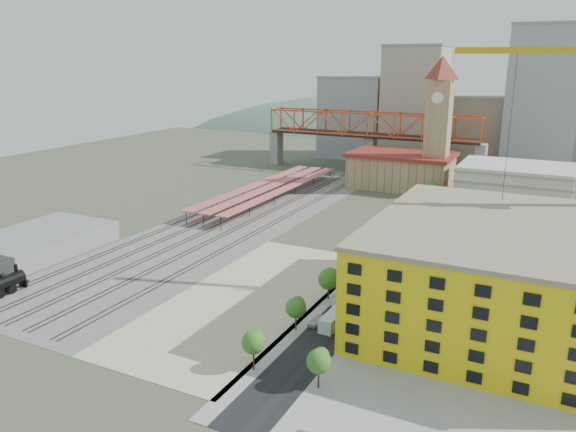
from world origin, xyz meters
The scene contains 30 objects.
ground centered at (0.00, 0.00, 0.00)m, with size 400.00×400.00×0.00m, color #474C38.
ballast_strip centered at (-36.00, 17.50, 0.03)m, with size 36.00×165.00×0.06m, color #605E59.
dirt_lot centered at (-4.00, -31.50, 0.03)m, with size 28.00×67.00×0.06m, color tan.
street_asphalt centered at (16.00, 15.00, 0.03)m, with size 12.00×170.00×0.06m, color black.
sidewalk_west centered at (10.50, 15.00, 0.02)m, with size 3.00×170.00×0.04m, color gray.
sidewalk_east centered at (21.50, 15.00, 0.02)m, with size 3.00×170.00×0.04m, color gray.
construction_pad centered at (45.00, -20.00, 0.03)m, with size 50.00×90.00×0.06m, color gray.
rail_tracks centered at (-37.80, 17.50, 0.15)m, with size 26.56×160.00×0.18m.
platform_canopies centered at (-41.00, 45.00, 3.99)m, with size 16.00×80.00×4.12m.
station_hall centered at (-5.00, 82.00, 6.67)m, with size 38.00×24.00×13.10m.
clock_tower centered at (8.00, 79.99, 28.70)m, with size 12.00×12.00×52.00m.
parking_garage centered at (36.00, 70.00, 7.00)m, with size 34.00×26.00×14.00m, color silver.
truss_bridge centered at (-25.00, 105.00, 18.86)m, with size 94.00×9.60×25.60m.
construction_building centered at (42.00, -20.00, 9.41)m, with size 44.60×50.60×18.80m.
warehouse centered at (-66.00, -30.00, 2.50)m, with size 22.00×32.00×5.00m, color gray.
street_trees centered at (16.00, 5.00, 0.00)m, with size 15.40×124.40×8.00m.
skyline centered at (7.47, 142.31, 22.81)m, with size 133.00×46.00×60.00m.
distant_hills centered at (45.28, 260.00, -79.54)m, with size 647.00×264.00×227.00m.
site_trailer_a centered at (16.00, -34.76, 1.33)m, with size 2.55×9.68×2.65m, color silver.
site_trailer_b centered at (16.00, -21.25, 1.42)m, with size 2.73×10.36×2.84m, color silver.
site_trailer_c centered at (16.00, -20.92, 1.43)m, with size 2.74×10.43×2.85m, color silver.
site_trailer_d centered at (16.00, -7.89, 1.31)m, with size 2.52×9.57×2.62m, color silver.
car_0 centered at (13.00, -36.36, 0.76)m, with size 1.80×4.48×1.53m, color beige.
car_1 centered at (13.00, -26.70, 0.68)m, with size 1.44×4.14×1.37m, color #96969B.
car_2 centered at (13.00, -8.05, 0.73)m, with size 2.41×5.23×1.45m, color black.
car_3 centered at (13.00, 31.23, 0.68)m, with size 1.90×4.66×1.35m, color navy.
car_4 centered at (19.00, -36.45, 0.73)m, with size 1.72×4.28×1.46m, color white.
car_5 centered at (19.00, -22.97, 0.72)m, with size 1.53×4.39×1.45m, color #A4A5AA.
car_6 centered at (19.00, -5.30, 0.74)m, with size 2.47×5.35×1.49m, color black.
car_7 centered at (19.00, 20.06, 0.69)m, with size 1.94×4.78×1.39m, color navy.
Camera 1 is at (50.28, -122.11, 46.90)m, focal length 35.00 mm.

